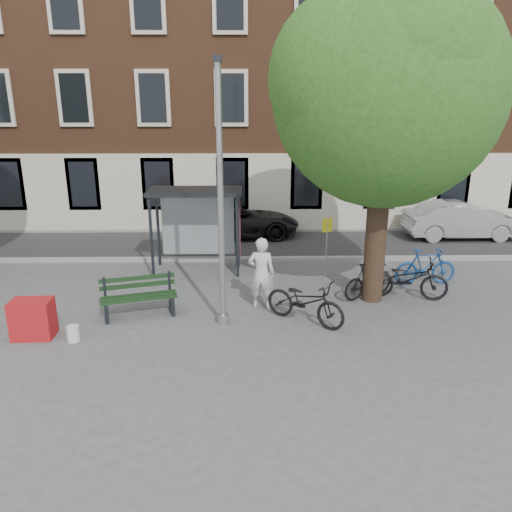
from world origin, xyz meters
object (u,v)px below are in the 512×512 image
object	(u,v)px
bike_b	(425,267)
bike_c	(305,301)
bench	(139,299)
notice_sign	(327,235)
bus_shelter	(209,211)
painter	(261,273)
lamppost	(221,212)
car_silver	(462,220)
bike_a	(407,279)
car_dark	(237,220)
bike_d	(369,280)
red_stand	(33,319)

from	to	relation	value
bike_b	bike_c	world-z (taller)	bike_c
bench	notice_sign	distance (m)	5.92
bus_shelter	painter	distance (m)	3.61
bike_c	painter	bearing A→B (deg)	82.90
lamppost	bus_shelter	world-z (taller)	lamppost
bike_c	notice_sign	xyz separation A→B (m)	(1.00, 3.31, 0.77)
bus_shelter	car_silver	distance (m)	10.36
bike_a	car_silver	world-z (taller)	car_silver
lamppost	bike_a	world-z (taller)	lamppost
lamppost	bike_b	distance (m)	6.78
painter	car_dark	bearing A→B (deg)	-75.58
lamppost	bike_c	world-z (taller)	lamppost
bike_d	bike_b	bearing A→B (deg)	-92.90
bike_d	notice_sign	world-z (taller)	notice_sign
car_dark	bike_d	bearing A→B (deg)	-156.64
car_silver	notice_sign	world-z (taller)	notice_sign
bike_a	red_stand	size ratio (longest dim) A/B	2.41
lamppost	notice_sign	xyz separation A→B (m)	(3.00, 3.34, -1.45)
car_silver	notice_sign	xyz separation A→B (m)	(-6.01, -4.43, 0.61)
bus_shelter	bike_c	world-z (taller)	bus_shelter
lamppost	car_dark	xyz separation A→B (m)	(0.19, 8.22, -2.11)
bike_c	car_silver	xyz separation A→B (m)	(7.01, 7.74, 0.17)
bench	car_silver	world-z (taller)	car_silver
car_dark	car_silver	xyz separation A→B (m)	(8.81, -0.44, 0.04)
bus_shelter	car_dark	bearing A→B (deg)	78.96
bench	bike_b	bearing A→B (deg)	-0.96
bike_c	bus_shelter	bearing A→B (deg)	68.48
bus_shelter	car_silver	xyz separation A→B (m)	(9.62, 3.67, -1.20)
painter	bike_a	world-z (taller)	painter
bike_c	car_dark	world-z (taller)	car_dark
painter	red_stand	world-z (taller)	painter
painter	car_silver	size ratio (longest dim) A/B	0.43
car_silver	painter	bearing A→B (deg)	129.46
bench	notice_sign	world-z (taller)	notice_sign
bench	bus_shelter	bearing A→B (deg)	51.06
bike_a	car_silver	size ratio (longest dim) A/B	0.49
bench	car_dark	bearing A→B (deg)	57.42
bike_c	notice_sign	bearing A→B (deg)	19.04
lamppost	car_silver	size ratio (longest dim) A/B	1.39
car_silver	red_stand	world-z (taller)	car_silver
bike_b	car_silver	size ratio (longest dim) A/B	0.42
bike_a	car_silver	xyz separation A→B (m)	(4.05, 6.21, 0.15)
bus_shelter	car_dark	xyz separation A→B (m)	(0.80, 4.11, -1.24)
lamppost	bus_shelter	size ratio (longest dim) A/B	2.14
bike_d	car_silver	world-z (taller)	car_silver
bike_a	bike_c	size ratio (longest dim) A/B	1.02
bike_d	car_dark	world-z (taller)	car_dark
car_dark	notice_sign	xyz separation A→B (m)	(2.81, -4.88, 0.65)
bus_shelter	bike_d	distance (m)	5.35
red_stand	notice_sign	distance (m)	8.37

